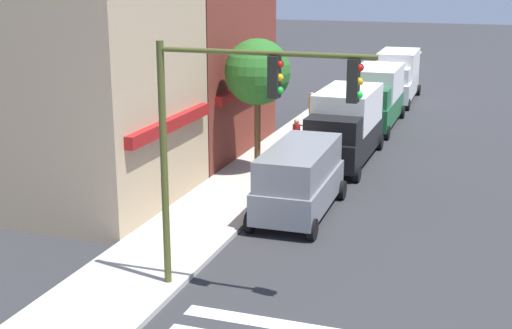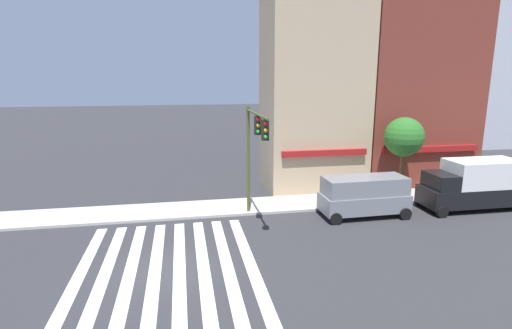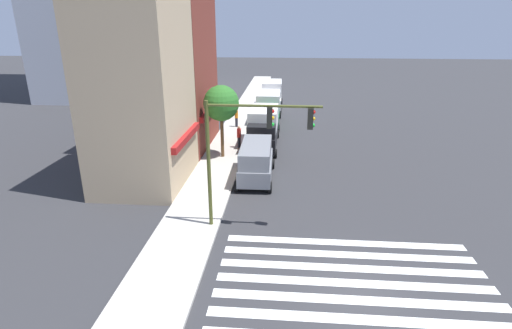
{
  "view_description": "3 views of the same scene",
  "coord_description": "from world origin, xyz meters",
  "px_view_note": "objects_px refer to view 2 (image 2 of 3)",
  "views": [
    {
      "loc": [
        -10.73,
        -1.23,
        7.97
      ],
      "look_at": [
        4.55,
        4.0,
        3.5
      ],
      "focal_mm": 50.0,
      "sensor_mm": 36.0,
      "label": 1
    },
    {
      "loc": [
        0.81,
        -15.81,
        7.98
      ],
      "look_at": [
        4.55,
        4.0,
        3.5
      ],
      "focal_mm": 28.0,
      "sensor_mm": 36.0,
      "label": 2
    },
    {
      "loc": [
        -12.83,
        2.74,
        9.68
      ],
      "look_at": [
        11.04,
        4.7,
        1.0
      ],
      "focal_mm": 28.0,
      "sensor_mm": 36.0,
      "label": 3
    }
  ],
  "objects_px": {
    "street_tree": "(404,137)",
    "van_grey": "(364,195)",
    "traffic_signal": "(254,142)",
    "box_truck_black": "(474,184)",
    "pedestrian_red_jacket": "(440,185)"
  },
  "relations": [
    {
      "from": "traffic_signal",
      "to": "box_truck_black",
      "type": "distance_m",
      "value": 13.93
    },
    {
      "from": "van_grey",
      "to": "street_tree",
      "type": "height_order",
      "value": "street_tree"
    },
    {
      "from": "street_tree",
      "to": "van_grey",
      "type": "bearing_deg",
      "value": -144.44
    },
    {
      "from": "traffic_signal",
      "to": "box_truck_black",
      "type": "xyz_separation_m",
      "value": [
        13.6,
        0.2,
        -3.01
      ]
    },
    {
      "from": "pedestrian_red_jacket",
      "to": "street_tree",
      "type": "height_order",
      "value": "street_tree"
    },
    {
      "from": "pedestrian_red_jacket",
      "to": "street_tree",
      "type": "distance_m",
      "value": 3.9
    },
    {
      "from": "traffic_signal",
      "to": "street_tree",
      "type": "xyz_separation_m",
      "value": [
        10.4,
        3.0,
        -0.48
      ]
    },
    {
      "from": "street_tree",
      "to": "box_truck_black",
      "type": "bearing_deg",
      "value": -41.15
    },
    {
      "from": "box_truck_black",
      "to": "pedestrian_red_jacket",
      "type": "height_order",
      "value": "box_truck_black"
    },
    {
      "from": "traffic_signal",
      "to": "van_grey",
      "type": "bearing_deg",
      "value": 1.75
    },
    {
      "from": "pedestrian_red_jacket",
      "to": "street_tree",
      "type": "xyz_separation_m",
      "value": [
        -2.26,
        0.95,
        3.04
      ]
    },
    {
      "from": "box_truck_black",
      "to": "street_tree",
      "type": "height_order",
      "value": "street_tree"
    },
    {
      "from": "traffic_signal",
      "to": "pedestrian_red_jacket",
      "type": "distance_m",
      "value": 13.3
    },
    {
      "from": "box_truck_black",
      "to": "street_tree",
      "type": "distance_m",
      "value": 4.95
    },
    {
      "from": "traffic_signal",
      "to": "street_tree",
      "type": "relative_size",
      "value": 1.2
    }
  ]
}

